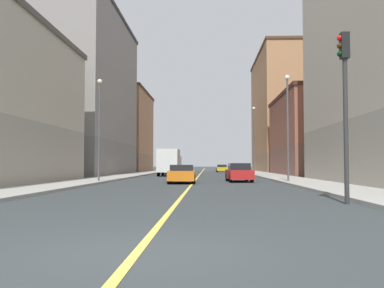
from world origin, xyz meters
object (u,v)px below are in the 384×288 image
object	(u,v)px
traffic_light_left_near	(345,92)
car_orange	(182,174)
building_left_mid	(325,135)
car_red	(239,173)
street_lamp_left_far	(254,134)
car_yellow	(222,168)
street_lamp_left_near	(288,117)
building_left_far	(289,113)
street_lamp_right_near	(99,119)
car_silver	(173,169)
car_maroon	(179,169)
building_right_midblock	(79,95)
box_truck	(170,162)
building_right_distant	(117,132)

from	to	relation	value
traffic_light_left_near	car_orange	bearing A→B (deg)	112.84
building_left_mid	car_red	distance (m)	21.59
traffic_light_left_near	street_lamp_left_far	bearing A→B (deg)	88.48
car_yellow	building_left_mid	bearing A→B (deg)	-62.49
street_lamp_left_near	car_yellow	world-z (taller)	street_lamp_left_near
building_left_far	street_lamp_right_near	size ratio (longest dim) A/B	3.05
car_silver	car_maroon	xyz separation A→B (m)	(-0.10, 12.88, -0.07)
building_left_mid	street_lamp_right_near	xyz separation A→B (m)	(-21.61, -20.19, -0.18)
building_right_midblock	car_maroon	size ratio (longest dim) A/B	5.67
building_left_far	car_silver	world-z (taller)	building_left_far
traffic_light_left_near	box_truck	distance (m)	34.92
street_lamp_left_near	car_orange	bearing A→B (deg)	-176.95
building_right_distant	street_lamp_right_near	bearing A→B (deg)	-79.51
street_lamp_left_far	box_truck	world-z (taller)	street_lamp_left_far
building_right_midblock	street_lamp_left_far	size ratio (longest dim) A/B	2.84
car_silver	building_right_distant	bearing A→B (deg)	123.30
building_left_far	box_truck	world-z (taller)	building_left_far
street_lamp_right_near	street_lamp_left_far	size ratio (longest dim) A/B	0.89
street_lamp_left_far	box_truck	xyz separation A→B (m)	(-10.10, -4.78, -3.51)
street_lamp_right_near	car_maroon	world-z (taller)	street_lamp_right_near
car_maroon	building_left_far	bearing A→B (deg)	9.28
building_right_midblock	street_lamp_left_near	bearing A→B (deg)	-43.80
building_right_distant	street_lamp_left_near	bearing A→B (deg)	-63.39
building_right_midblock	car_silver	xyz separation A→B (m)	(11.24, 5.31, -9.20)
building_left_far	street_lamp_right_near	world-z (taller)	building_left_far
building_left_mid	building_left_far	bearing A→B (deg)	90.00
car_red	car_maroon	world-z (taller)	car_red
building_left_far	car_red	size ratio (longest dim) A/B	4.92
street_lamp_right_near	car_orange	world-z (taller)	street_lamp_right_near
car_red	car_silver	world-z (taller)	car_red
car_orange	car_silver	world-z (taller)	car_silver
building_left_far	traffic_light_left_near	bearing A→B (deg)	-98.88
building_right_distant	street_lamp_left_near	world-z (taller)	building_right_distant
street_lamp_left_near	car_orange	distance (m)	8.60
car_red	box_truck	world-z (taller)	box_truck
building_right_distant	building_right_midblock	bearing A→B (deg)	-90.00
building_right_distant	car_yellow	bearing A→B (deg)	-3.75
building_left_mid	building_right_distant	bearing A→B (deg)	142.02
building_right_midblock	traffic_light_left_near	world-z (taller)	building_right_midblock
building_right_midblock	building_right_distant	distance (m)	22.59
building_right_midblock	street_lamp_left_far	bearing A→B (deg)	4.62
building_left_far	car_silver	xyz separation A→B (m)	(-18.40, -15.90, -9.31)
building_right_distant	car_yellow	world-z (taller)	building_right_distant
building_right_distant	car_silver	size ratio (longest dim) A/B	3.95
street_lamp_left_far	car_yellow	xyz separation A→B (m)	(-3.41, 19.47, -4.48)
building_right_distant	box_truck	world-z (taller)	building_right_distant
street_lamp_right_near	box_truck	distance (m)	18.46
building_right_distant	car_red	distance (m)	45.34
building_left_mid	car_yellow	distance (m)	25.09
traffic_light_left_near	street_lamp_right_near	world-z (taller)	street_lamp_right_near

